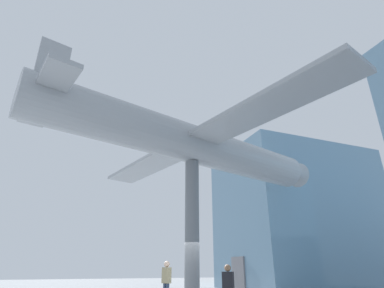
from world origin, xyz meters
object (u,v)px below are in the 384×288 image
(support_pylon_central, at_px, (192,229))
(suspended_airplane, at_px, (195,145))
(visitor_second, at_px, (166,279))
(visitor_person, at_px, (228,285))

(support_pylon_central, distance_m, suspended_airplane, 3.97)
(support_pylon_central, height_order, visitor_second, support_pylon_central)
(support_pylon_central, relative_size, suspended_airplane, 0.38)
(support_pylon_central, distance_m, visitor_second, 2.89)
(support_pylon_central, xyz_separation_m, visitor_person, (1.75, 0.72, -2.11))
(visitor_person, height_order, visitor_second, visitor_second)
(visitor_person, xyz_separation_m, visitor_second, (-3.80, -1.19, 0.12))
(suspended_airplane, height_order, visitor_second, suspended_airplane)
(visitor_second, bearing_deg, visitor_person, -17.61)
(support_pylon_central, bearing_deg, visitor_second, -167.19)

